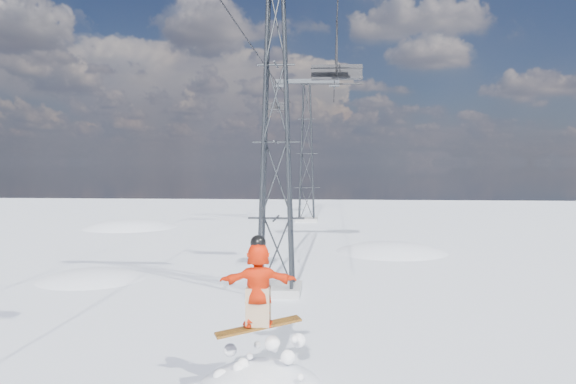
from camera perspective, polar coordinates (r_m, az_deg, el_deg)
name	(u,v)px	position (r m, az deg, el deg)	size (l,w,h in m)	color
ground	(206,376)	(13.30, -8.38, -17.99)	(120.00, 120.00, 0.00)	white
lift_tower_near	(276,143)	(20.22, -1.22, 5.01)	(5.20, 1.80, 11.43)	#999999
lift_tower_far	(307,154)	(45.15, 1.91, 3.90)	(5.20, 1.80, 11.43)	#999999
haul_cables	(296,54)	(32.25, 0.84, 13.89)	(4.46, 51.00, 0.06)	black
lift_chair_mid	(337,73)	(24.93, 4.97, 11.94)	(2.23, 0.64, 2.76)	black
lift_chair_far	(275,107)	(42.22, -1.30, 8.66)	(1.94, 0.56, 2.40)	black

